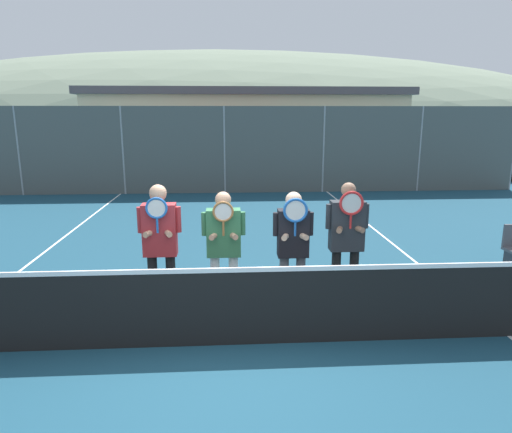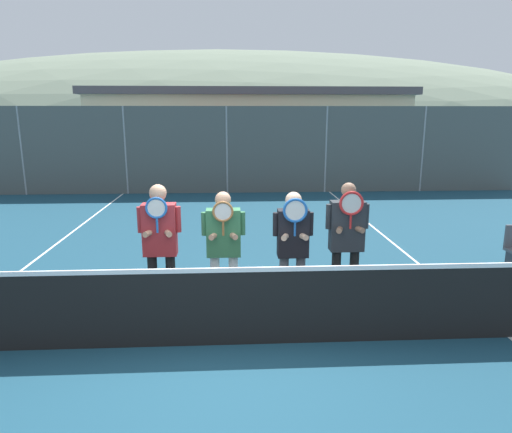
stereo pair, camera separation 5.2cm
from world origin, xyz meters
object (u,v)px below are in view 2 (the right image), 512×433
at_px(player_center_right, 293,242).
at_px(car_left_of_center, 222,159).
at_px(player_leftmost, 160,239).
at_px(car_center, 347,159).
at_px(player_rightmost, 347,236).
at_px(player_center_left, 224,242).
at_px(car_right_of_center, 468,158).
at_px(car_far_left, 97,160).

height_order(player_center_right, car_left_of_center, car_left_of_center).
relative_size(player_leftmost, car_center, 0.39).
bearing_deg(player_rightmost, player_center_left, 179.49).
distance_m(car_center, car_right_of_center, 5.18).
relative_size(car_left_of_center, car_right_of_center, 0.99).
xyz_separation_m(player_rightmost, car_center, (3.20, 12.64, -0.21)).
bearing_deg(car_center, player_rightmost, -104.20).
bearing_deg(player_rightmost, car_far_left, 118.91).
xyz_separation_m(player_center_left, car_far_left, (-5.26, 12.60, -0.12)).
height_order(player_center_left, player_center_right, player_center_right).
bearing_deg(car_right_of_center, player_center_right, -125.60).
height_order(player_rightmost, car_left_of_center, player_rightmost).
distance_m(player_leftmost, car_center, 13.97).
bearing_deg(car_far_left, car_right_of_center, 0.29).
relative_size(car_center, car_right_of_center, 1.09).
relative_size(player_leftmost, car_left_of_center, 0.43).
height_order(car_left_of_center, car_right_of_center, car_left_of_center).
bearing_deg(player_leftmost, player_rightmost, 2.00).
xyz_separation_m(player_center_right, car_right_of_center, (9.14, 12.76, -0.16)).
height_order(player_leftmost, player_center_right, player_leftmost).
relative_size(player_center_right, car_far_left, 0.39).
distance_m(player_leftmost, car_far_left, 13.45).
relative_size(player_center_left, player_rightmost, 0.94).
height_order(player_center_left, car_far_left, car_far_left).
height_order(player_rightmost, car_center, player_rightmost).
bearing_deg(car_far_left, player_center_left, -67.35).
bearing_deg(player_center_right, car_left_of_center, 95.42).
distance_m(player_leftmost, player_center_left, 0.86).
distance_m(player_center_right, car_right_of_center, 15.70).
bearing_deg(player_center_left, player_center_right, -5.21).
bearing_deg(car_far_left, car_left_of_center, -0.44).
bearing_deg(player_leftmost, car_right_of_center, 49.46).
relative_size(player_rightmost, car_center, 0.39).
distance_m(car_far_left, car_center, 10.16).
xyz_separation_m(player_center_left, player_center_right, (0.95, -0.09, 0.01)).
xyz_separation_m(player_center_right, player_rightmost, (0.76, 0.07, 0.05)).
bearing_deg(player_leftmost, car_far_left, 109.15).
bearing_deg(player_leftmost, car_left_of_center, 87.32).
bearing_deg(car_left_of_center, car_center, 0.75).
xyz_separation_m(player_center_left, car_center, (4.91, 12.63, -0.15)).
distance_m(player_rightmost, car_right_of_center, 15.21).
height_order(car_far_left, car_left_of_center, car_left_of_center).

